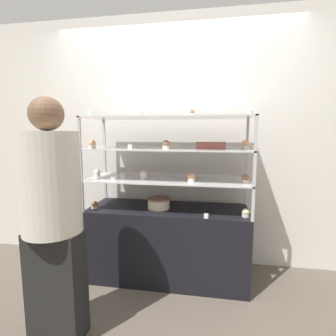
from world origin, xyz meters
name	(u,v)px	position (x,y,z in m)	size (l,w,h in m)	color
ground_plane	(168,276)	(0.00, 0.00, 0.00)	(20.00, 20.00, 0.00)	brown
back_wall	(175,142)	(0.00, 0.42, 1.30)	(8.00, 0.05, 2.60)	silver
display_base	(168,243)	(0.00, 0.00, 0.35)	(1.48, 0.54, 0.69)	black
display_riser_lower	(168,180)	(0.00, 0.00, 0.96)	(1.48, 0.54, 0.28)	#B7B7BC
display_riser_middle	(168,150)	(0.00, 0.00, 1.24)	(1.48, 0.54, 0.28)	#B7B7BC
display_riser_upper	(168,119)	(0.00, 0.00, 1.52)	(1.48, 0.54, 0.28)	#B7B7BC
layer_cake_centerpiece	(159,203)	(-0.08, -0.03, 0.74)	(0.21, 0.21, 0.10)	beige
sheet_cake_frosted	(211,145)	(0.39, 0.04, 1.29)	(0.26, 0.13, 0.06)	#C66660
cupcake_0	(94,205)	(-0.68, -0.13, 0.73)	(0.06, 0.06, 0.07)	beige
cupcake_1	(245,213)	(0.69, -0.15, 0.73)	(0.06, 0.06, 0.07)	white
price_tag_0	(206,216)	(0.36, -0.25, 0.71)	(0.04, 0.00, 0.04)	white
cupcake_2	(97,173)	(-0.68, -0.04, 1.01)	(0.06, 0.06, 0.08)	beige
cupcake_3	(144,175)	(-0.22, -0.07, 1.01)	(0.06, 0.06, 0.08)	white
cupcake_4	(191,178)	(0.23, -0.13, 1.01)	(0.06, 0.06, 0.08)	white
cupcake_5	(245,179)	(0.68, -0.10, 1.01)	(0.06, 0.06, 0.08)	beige
price_tag_1	(113,180)	(-0.44, -0.25, 1.00)	(0.04, 0.00, 0.04)	white
cupcake_6	(92,144)	(-0.68, -0.12, 1.29)	(0.06, 0.06, 0.08)	beige
cupcake_7	(166,145)	(0.01, -0.14, 1.29)	(0.06, 0.06, 0.08)	beige
cupcake_8	(245,145)	(0.68, -0.05, 1.29)	(0.06, 0.06, 0.08)	white
price_tag_2	(130,147)	(-0.28, -0.25, 1.28)	(0.04, 0.00, 0.04)	white
cupcake_9	(91,113)	(-0.68, -0.13, 1.57)	(0.05, 0.05, 0.06)	white
cupcake_10	(141,113)	(-0.23, -0.07, 1.57)	(0.05, 0.05, 0.06)	#CCB28C
cupcake_11	(192,113)	(0.22, -0.05, 1.57)	(0.05, 0.05, 0.06)	white
cupcake_12	(250,112)	(0.70, -0.08, 1.57)	(0.05, 0.05, 0.06)	beige
price_tag_3	(188,112)	(0.20, -0.25, 1.56)	(0.04, 0.00, 0.04)	white
customer_figure	(52,215)	(-0.62, -0.87, 0.87)	(0.38, 0.38, 1.62)	black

